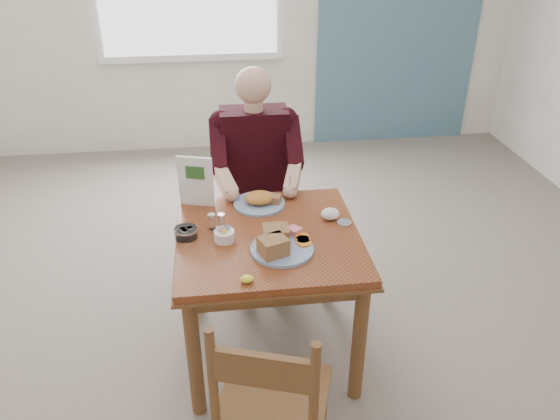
{
  "coord_description": "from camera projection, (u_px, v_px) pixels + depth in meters",
  "views": [
    {
      "loc": [
        -0.23,
        -2.29,
        2.17
      ],
      "look_at": [
        0.06,
        0.0,
        0.88
      ],
      "focal_mm": 35.0,
      "sensor_mm": 36.0,
      "label": 1
    }
  ],
  "objects": [
    {
      "name": "creamer",
      "position": [
        186.0,
        233.0,
        2.66
      ],
      "size": [
        0.13,
        0.13,
        0.05
      ],
      "color": "white",
      "rests_on": "table"
    },
    {
      "name": "shakers",
      "position": [
        217.0,
        221.0,
        2.73
      ],
      "size": [
        0.09,
        0.05,
        0.08
      ],
      "color": "white",
      "rests_on": "table"
    },
    {
      "name": "wall_back",
      "position": [
        233.0,
        2.0,
        4.98
      ],
      "size": [
        5.5,
        0.0,
        5.5
      ],
      "primitive_type": "plane",
      "rotation": [
        1.57,
        0.0,
        0.0
      ],
      "color": "white",
      "rests_on": "ground"
    },
    {
      "name": "napkin",
      "position": [
        330.0,
        214.0,
        2.82
      ],
      "size": [
        0.1,
        0.09,
        0.06
      ],
      "primitive_type": "ellipsoid",
      "rotation": [
        0.0,
        0.0,
        0.07
      ],
      "color": "white",
      "rests_on": "table"
    },
    {
      "name": "table",
      "position": [
        269.0,
        253.0,
        2.76
      ],
      "size": [
        0.92,
        0.92,
        0.75
      ],
      "color": "brown",
      "rests_on": "ground"
    },
    {
      "name": "caddy",
      "position": [
        224.0,
        236.0,
        2.64
      ],
      "size": [
        0.12,
        0.12,
        0.07
      ],
      "color": "white",
      "rests_on": "table"
    },
    {
      "name": "chair_near",
      "position": [
        271.0,
        406.0,
        2.12
      ],
      "size": [
        0.53,
        0.53,
        0.95
      ],
      "color": "brown",
      "rests_on": "ground"
    },
    {
      "name": "near_plate",
      "position": [
        279.0,
        243.0,
        2.56
      ],
      "size": [
        0.36,
        0.36,
        0.1
      ],
      "color": "white",
      "rests_on": "table"
    },
    {
      "name": "lemon_wedge",
      "position": [
        247.0,
        279.0,
        2.35
      ],
      "size": [
        0.07,
        0.05,
        0.03
      ],
      "primitive_type": "ellipsoid",
      "rotation": [
        0.0,
        0.0,
        -0.11
      ],
      "color": "#F3F433",
      "rests_on": "table"
    },
    {
      "name": "far_plate",
      "position": [
        260.0,
        200.0,
        2.95
      ],
      "size": [
        0.36,
        0.36,
        0.08
      ],
      "color": "white",
      "rests_on": "table"
    },
    {
      "name": "diner",
      "position": [
        256.0,
        164.0,
        3.29
      ],
      "size": [
        0.53,
        0.56,
        1.39
      ],
      "color": "tan",
      "rests_on": "chair_far"
    },
    {
      "name": "menu",
      "position": [
        196.0,
        181.0,
        2.9
      ],
      "size": [
        0.19,
        0.07,
        0.28
      ],
      "color": "white",
      "rests_on": "table"
    },
    {
      "name": "chair_far",
      "position": [
        256.0,
        205.0,
        3.53
      ],
      "size": [
        0.42,
        0.42,
        0.95
      ],
      "color": "brown",
      "rests_on": "ground"
    },
    {
      "name": "metal_dish",
      "position": [
        344.0,
        223.0,
        2.79
      ],
      "size": [
        0.08,
        0.08,
        0.01
      ],
      "primitive_type": "cylinder",
      "rotation": [
        0.0,
        0.0,
        0.06
      ],
      "color": "silver",
      "rests_on": "table"
    },
    {
      "name": "floor",
      "position": [
        270.0,
        347.0,
        3.07
      ],
      "size": [
        6.0,
        6.0,
        0.0
      ],
      "primitive_type": "plane",
      "color": "#71635B",
      "rests_on": "ground"
    }
  ]
}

